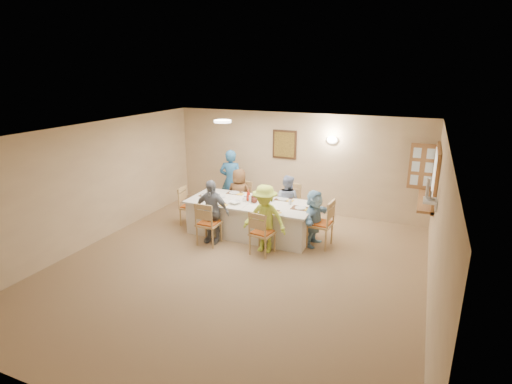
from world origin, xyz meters
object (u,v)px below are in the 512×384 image
at_px(serving_hatch, 436,176).
at_px(diner_back_right, 287,202).
at_px(condiment_ketchup, 248,195).
at_px(chair_back_left, 241,201).
at_px(desk_fan, 429,192).
at_px(caregiver, 231,181).
at_px(chair_left_end, 190,206).
at_px(chair_front_right, 262,232).
at_px(diner_front_left, 211,211).
at_px(chair_back_right, 288,206).
at_px(chair_right_end, 320,223).
at_px(diner_front_right, 265,219).
at_px(chair_front_left, 209,223).
at_px(dining_table, 251,218).
at_px(diner_back_left, 239,195).
at_px(diner_right_end, 314,218).

relative_size(serving_hatch, diner_back_right, 1.20).
xyz_separation_m(diner_back_right, condiment_ketchup, (-0.66, -0.65, 0.26)).
bearing_deg(chair_back_left, desk_fan, -18.16).
bearing_deg(caregiver, serving_hatch, 165.26).
relative_size(chair_left_end, caregiver, 0.55).
height_order(desk_fan, chair_front_right, desk_fan).
bearing_deg(diner_front_left, chair_left_end, 142.40).
distance_m(chair_back_right, chair_right_end, 1.24).
bearing_deg(diner_front_right, chair_right_end, 36.36).
bearing_deg(chair_front_left, dining_table, -126.58).
bearing_deg(desk_fan, diner_front_left, -177.73).
xyz_separation_m(desk_fan, diner_back_left, (-4.10, 1.20, -0.91)).
distance_m(desk_fan, chair_right_end, 2.27).
relative_size(diner_front_left, diner_front_right, 0.98).
height_order(desk_fan, condiment_ketchup, desk_fan).
distance_m(chair_back_right, diner_back_right, 0.18).
distance_m(dining_table, caregiver, 1.61).
xyz_separation_m(chair_front_left, chair_front_right, (1.20, 0.00, -0.01)).
relative_size(diner_front_right, condiment_ketchup, 5.44).
xyz_separation_m(chair_front_left, chair_right_end, (2.15, 0.80, 0.04)).
xyz_separation_m(chair_front_right, diner_right_end, (0.82, 0.80, 0.14)).
bearing_deg(diner_back_left, chair_front_right, 124.36).
bearing_deg(diner_front_right, caregiver, 132.81).
height_order(chair_right_end, condiment_ketchup, condiment_ketchup).
distance_m(diner_back_right, diner_right_end, 1.07).
relative_size(chair_right_end, diner_front_left, 0.74).
distance_m(chair_back_right, chair_front_right, 1.60).
bearing_deg(diner_front_right, serving_hatch, 27.48).
distance_m(serving_hatch, chair_front_left, 4.63).
distance_m(chair_right_end, diner_back_right, 1.17).
bearing_deg(diner_front_left, serving_hatch, 17.77).
distance_m(chair_left_end, diner_back_left, 1.18).
relative_size(chair_left_end, condiment_ketchup, 3.52).
height_order(chair_right_end, diner_front_left, diner_front_left).
relative_size(diner_back_right, diner_front_right, 0.90).
height_order(serving_hatch, chair_back_left, serving_hatch).
xyz_separation_m(chair_back_right, diner_back_left, (-1.20, -0.12, 0.14)).
xyz_separation_m(desk_fan, chair_back_left, (-4.10, 1.32, -1.09)).
height_order(diner_back_left, condiment_ketchup, diner_back_left).
distance_m(diner_front_right, condiment_ketchup, 0.99).
relative_size(chair_back_left, chair_left_end, 1.02).
bearing_deg(chair_front_right, chair_back_right, -80.86).
bearing_deg(condiment_ketchup, diner_front_right, -46.69).
bearing_deg(caregiver, chair_back_right, 157.19).
bearing_deg(caregiver, dining_table, 121.56).
distance_m(chair_left_end, chair_right_end, 3.10).
xyz_separation_m(chair_back_left, diner_back_right, (1.20, -0.12, 0.17)).
relative_size(dining_table, chair_back_left, 3.01).
bearing_deg(caregiver, chair_left_end, 55.66).
xyz_separation_m(serving_hatch, diner_front_right, (-3.01, -1.51, -0.81)).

